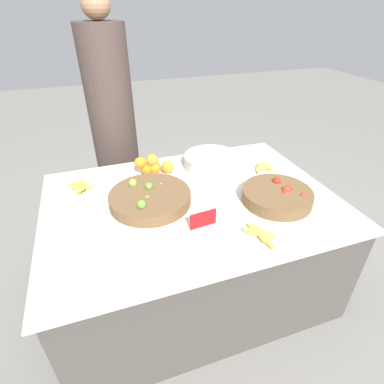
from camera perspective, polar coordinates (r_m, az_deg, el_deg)
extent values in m
plane|color=gray|center=(2.07, 0.00, -16.61)|extent=(12.00, 12.00, 0.00)
cube|color=#4C4742|center=(1.84, 0.00, -10.08)|extent=(1.50, 1.08, 0.64)
cube|color=beige|center=(1.63, 0.00, -1.66)|extent=(1.56, 1.12, 0.01)
cylinder|color=brown|center=(1.61, -7.98, -1.13)|extent=(0.43, 0.43, 0.06)
sphere|color=#6BA333|center=(1.48, -9.59, -2.35)|extent=(0.05, 0.05, 0.05)
sphere|color=#6BA333|center=(1.63, -8.23, 1.12)|extent=(0.04, 0.04, 0.04)
sphere|color=#89BC42|center=(1.67, -11.20, 1.71)|extent=(0.04, 0.04, 0.04)
sphere|color=#7AB238|center=(1.58, -8.30, -1.41)|extent=(0.05, 0.05, 0.05)
sphere|color=#6BA333|center=(1.57, -8.46, -1.41)|extent=(0.04, 0.04, 0.04)
sphere|color=#89BC42|center=(1.68, -5.81, 0.82)|extent=(0.06, 0.06, 0.06)
sphere|color=#6BA333|center=(1.61, -7.66, -1.01)|extent=(0.06, 0.06, 0.06)
sphere|color=#6BA333|center=(1.50, -9.97, -4.10)|extent=(0.05, 0.05, 0.05)
cylinder|color=brown|center=(1.67, 15.87, -0.72)|extent=(0.37, 0.37, 0.07)
sphere|color=red|center=(1.72, 15.85, 2.04)|extent=(0.04, 0.04, 0.04)
sphere|color=red|center=(1.73, 15.23, 0.81)|extent=(0.04, 0.04, 0.04)
sphere|color=red|center=(1.65, 20.41, -0.76)|extent=(0.04, 0.04, 0.04)
sphere|color=red|center=(1.67, 16.99, -0.70)|extent=(0.05, 0.05, 0.05)
sphere|color=red|center=(1.67, 17.01, -0.64)|extent=(0.05, 0.05, 0.05)
sphere|color=red|center=(1.66, 15.36, -0.91)|extent=(0.05, 0.05, 0.05)
sphere|color=red|center=(1.62, 16.43, -1.39)|extent=(0.04, 0.04, 0.04)
sphere|color=red|center=(1.66, 15.41, -0.77)|extent=(0.05, 0.05, 0.05)
sphere|color=red|center=(1.68, 15.87, -0.42)|extent=(0.05, 0.05, 0.05)
sphere|color=red|center=(1.67, 16.02, -1.00)|extent=(0.04, 0.04, 0.04)
sphere|color=red|center=(1.67, 16.77, -0.44)|extent=(0.04, 0.04, 0.04)
sphere|color=red|center=(1.63, 13.75, -1.15)|extent=(0.04, 0.04, 0.04)
sphere|color=red|center=(1.68, 17.94, 0.67)|extent=(0.04, 0.04, 0.04)
sphere|color=red|center=(1.66, 16.38, -0.90)|extent=(0.04, 0.04, 0.04)
sphere|color=red|center=(1.67, 17.56, 0.32)|extent=(0.05, 0.05, 0.05)
sphere|color=red|center=(1.66, 17.41, -0.33)|extent=(0.05, 0.05, 0.05)
sphere|color=orange|center=(1.88, -4.66, 4.79)|extent=(0.08, 0.08, 0.08)
sphere|color=orange|center=(1.88, -8.64, 4.32)|extent=(0.07, 0.07, 0.07)
sphere|color=orange|center=(1.89, -7.18, 4.70)|extent=(0.08, 0.08, 0.08)
sphere|color=orange|center=(1.86, -7.59, 6.05)|extent=(0.08, 0.08, 0.08)
sphere|color=orange|center=(1.86, -9.88, 5.51)|extent=(0.07, 0.07, 0.07)
cylinder|color=silver|center=(1.95, 3.68, 5.93)|extent=(0.35, 0.35, 0.08)
cube|color=red|center=(1.42, 2.14, -5.20)|extent=(0.14, 0.02, 0.08)
ellipsoid|color=#EFDB4C|center=(1.83, -20.30, 0.99)|extent=(0.13, 0.06, 0.04)
ellipsoid|color=#EFDB4C|center=(1.86, -21.02, 1.18)|extent=(0.06, 0.12, 0.03)
ellipsoid|color=#EFDB4C|center=(1.82, -20.21, 0.69)|extent=(0.09, 0.11, 0.03)
ellipsoid|color=#EFDB4C|center=(1.87, -21.04, 1.42)|extent=(0.11, 0.04, 0.03)
ellipsoid|color=#EFDB4C|center=(1.80, -21.05, 0.97)|extent=(0.06, 0.15, 0.03)
ellipsoid|color=#EFDB4C|center=(1.80, -20.18, 1.30)|extent=(0.03, 0.13, 0.03)
ellipsoid|color=#EFDB4C|center=(1.97, 12.94, 4.48)|extent=(0.12, 0.13, 0.03)
ellipsoid|color=#EFDB4C|center=(1.98, 12.86, 4.85)|extent=(0.10, 0.11, 0.04)
ellipsoid|color=#EFDB4C|center=(1.99, 13.93, 4.72)|extent=(0.06, 0.12, 0.03)
ellipsoid|color=#EFDB4C|center=(1.97, 13.43, 4.55)|extent=(0.14, 0.07, 0.03)
ellipsoid|color=#EFDB4C|center=(1.40, 13.83, -8.45)|extent=(0.04, 0.15, 0.03)
ellipsoid|color=#EFDB4C|center=(1.42, 12.65, -7.61)|extent=(0.14, 0.13, 0.04)
ellipsoid|color=#EFDB4C|center=(1.41, 13.10, -7.87)|extent=(0.05, 0.12, 0.03)
ellipsoid|color=#EFDB4C|center=(1.44, 12.24, -7.00)|extent=(0.07, 0.12, 0.03)
cylinder|color=#473833|center=(2.38, -14.58, 11.02)|extent=(0.33, 0.33, 1.46)
sphere|color=#A87A56|center=(2.23, -17.91, 30.93)|extent=(0.18, 0.18, 0.18)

